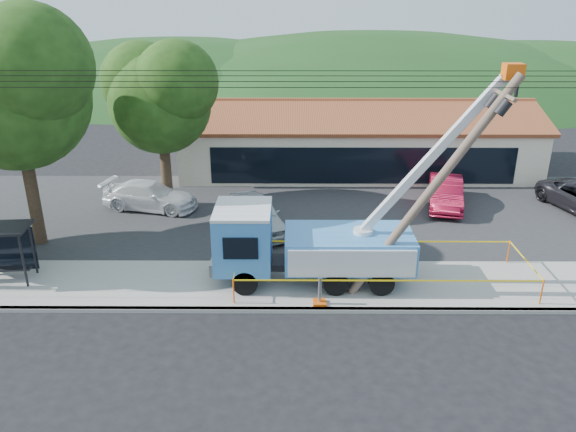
% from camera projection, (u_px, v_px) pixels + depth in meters
% --- Properties ---
extents(ground, '(120.00, 120.00, 0.00)m').
position_uv_depth(ground, '(298.00, 345.00, 18.93)').
color(ground, black).
rests_on(ground, ground).
extents(curb, '(60.00, 0.25, 0.15)m').
position_uv_depth(curb, '(298.00, 310.00, 20.84)').
color(curb, gray).
rests_on(curb, ground).
extents(sidewalk, '(60.00, 4.00, 0.15)m').
position_uv_depth(sidewalk, '(297.00, 285.00, 22.60)').
color(sidewalk, gray).
rests_on(sidewalk, ground).
extents(parking_lot, '(60.00, 12.00, 0.10)m').
position_uv_depth(parking_lot, '(296.00, 212.00, 30.02)').
color(parking_lot, '#28282B').
rests_on(parking_lot, ground).
extents(strip_mall, '(22.50, 8.53, 4.67)m').
position_uv_depth(strip_mall, '(356.00, 141.00, 36.70)').
color(strip_mall, beige).
rests_on(strip_mall, ground).
extents(tree_west_near, '(7.56, 6.72, 10.80)m').
position_uv_depth(tree_west_near, '(12.00, 82.00, 23.56)').
color(tree_west_near, '#332316').
rests_on(tree_west_near, ground).
extents(tree_lot, '(6.30, 5.60, 8.94)m').
position_uv_depth(tree_lot, '(159.00, 93.00, 28.66)').
color(tree_lot, '#332316').
rests_on(tree_lot, ground).
extents(hill_west, '(78.40, 56.00, 28.00)m').
position_uv_depth(hill_west, '(173.00, 85.00, 69.94)').
color(hill_west, '#183C16').
rests_on(hill_west, ground).
extents(hill_center, '(89.60, 64.00, 32.00)m').
position_uv_depth(hill_center, '(374.00, 85.00, 69.81)').
color(hill_center, '#183C16').
rests_on(hill_center, ground).
extents(hill_east, '(72.80, 52.00, 26.00)m').
position_uv_depth(hill_east, '(534.00, 85.00, 69.70)').
color(hill_east, '#183C16').
rests_on(hill_east, ground).
extents(utility_truck, '(11.15, 4.22, 8.60)m').
position_uv_depth(utility_truck, '(307.00, 242.00, 22.22)').
color(utility_truck, black).
rests_on(utility_truck, ground).
extents(leaning_pole, '(5.63, 1.87, 8.52)m').
position_uv_depth(leaning_pole, '(439.00, 180.00, 20.17)').
color(leaning_pole, brown).
rests_on(leaning_pole, ground).
extents(bus_shelter, '(2.57, 1.71, 2.37)m').
position_uv_depth(bus_shelter, '(0.00, 240.00, 22.31)').
color(bus_shelter, black).
rests_on(bus_shelter, ground).
extents(caution_tape, '(11.58, 3.53, 1.02)m').
position_uv_depth(caution_tape, '(381.00, 264.00, 22.46)').
color(caution_tape, '#F4590D').
rests_on(caution_tape, ground).
extents(car_silver, '(3.59, 5.36, 1.69)m').
position_uv_depth(car_silver, '(257.00, 232.00, 27.73)').
color(car_silver, silver).
rests_on(car_silver, ground).
extents(car_red, '(2.67, 5.07, 1.59)m').
position_uv_depth(car_red, '(444.00, 208.00, 30.72)').
color(car_red, maroon).
rests_on(car_red, ground).
extents(car_white, '(5.44, 3.14, 1.48)m').
position_uv_depth(car_white, '(152.00, 210.00, 30.42)').
color(car_white, white).
rests_on(car_white, ground).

